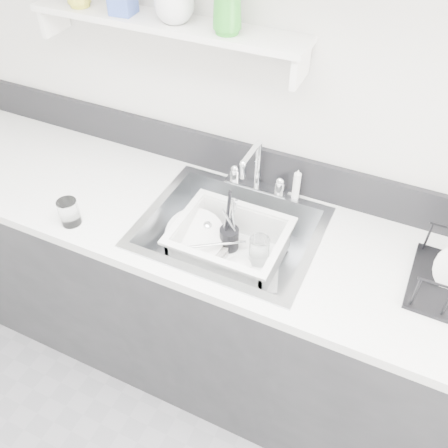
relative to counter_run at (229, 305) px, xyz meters
The scene contains 13 objects.
counter_run is the anchor object (origin of this frame).
backsplash 0.62m from the counter_run, 90.00° to the left, with size 3.20×0.02×0.16m, color black.
sink 0.37m from the counter_run, ahead, with size 0.64×0.52×0.20m, color silver, non-canonical shape.
faucet 0.58m from the counter_run, 90.00° to the left, with size 0.26×0.18×0.23m.
side_sprayer 0.61m from the counter_run, 57.89° to the left, with size 0.03×0.03×0.14m, color white.
wall_shelf 1.13m from the counter_run, 146.69° to the left, with size 1.00×0.16×0.12m.
wash_tub 0.37m from the counter_run, 65.57° to the right, with size 0.41×0.33×0.16m, color white, non-canonical shape.
plate_stack 0.36m from the counter_run, behind, with size 0.28×0.27×0.11m.
utensil_cup 0.37m from the counter_run, 116.79° to the left, with size 0.08×0.08×0.25m.
ladle 0.35m from the counter_run, behind, with size 0.26×0.09×0.07m, color silver, non-canonical shape.
tumbler_in_tub 0.38m from the counter_run, 15.15° to the left, with size 0.08×0.08×0.11m, color white.
tumbler_counter 0.77m from the counter_run, 157.51° to the right, with size 0.07×0.07×0.10m, color white.
bowl_small 0.33m from the counter_run, 43.73° to the right, with size 0.10×0.10×0.03m, color white.
Camera 1 is at (0.51, 0.05, 2.10)m, focal length 38.00 mm.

